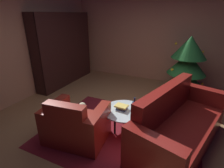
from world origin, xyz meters
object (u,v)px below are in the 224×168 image
coffee_table (124,112)px  decorated_tree (187,66)px  couch_red (178,127)px  armchair_red (76,125)px  book_stack_on_table (122,107)px  bottle_on_table (134,108)px  bookshelf_unit (68,49)px

coffee_table → decorated_tree: 2.30m
couch_red → decorated_tree: 2.13m
couch_red → decorated_tree: size_ratio=1.45×
armchair_red → book_stack_on_table: 0.85m
couch_red → book_stack_on_table: bearing=-179.6°
couch_red → decorated_tree: (-0.05, 2.08, 0.46)m
coffee_table → bottle_on_table: 0.27m
couch_red → coffee_table: (-0.92, -0.01, 0.05)m
armchair_red → coffee_table: armchair_red is taller
bookshelf_unit → coffee_table: (2.50, -1.67, -0.63)m
couch_red → bookshelf_unit: bearing=154.1°
book_stack_on_table → decorated_tree: decorated_tree is taller
bookshelf_unit → bottle_on_table: (2.70, -1.74, -0.47)m
bookshelf_unit → coffee_table: 3.07m
book_stack_on_table → couch_red: bearing=0.4°
coffee_table → book_stack_on_table: 0.09m
couch_red → decorated_tree: decorated_tree is taller
armchair_red → bookshelf_unit: bearing=129.5°
armchair_red → bottle_on_table: (0.83, 0.52, 0.25)m
coffee_table → book_stack_on_table: (-0.06, 0.01, 0.07)m
coffee_table → decorated_tree: decorated_tree is taller
decorated_tree → armchair_red: bearing=-119.2°
couch_red → book_stack_on_table: 0.98m
couch_red → bottle_on_table: bearing=-172.8°
bookshelf_unit → book_stack_on_table: bearing=-34.2°
couch_red → coffee_table: bearing=-179.2°
coffee_table → bottle_on_table: bearing=-21.0°
bottle_on_table → decorated_tree: size_ratio=0.21×
couch_red → decorated_tree: bearing=91.4°
bookshelf_unit → book_stack_on_table: bookshelf_unit is taller
book_stack_on_table → bottle_on_table: size_ratio=0.73×
decorated_tree → bottle_on_table: bearing=-107.1°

